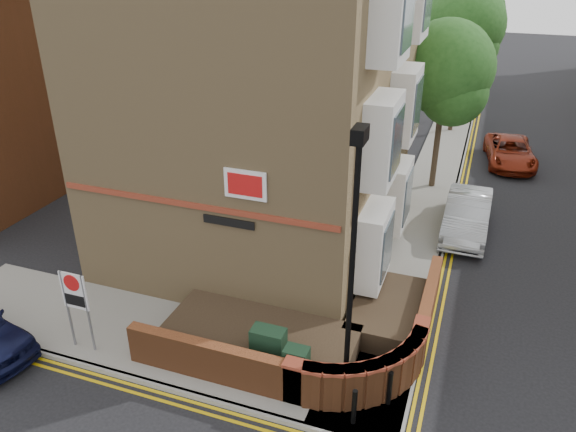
{
  "coord_description": "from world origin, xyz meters",
  "views": [
    {
      "loc": [
        3.67,
        -8.33,
        9.47
      ],
      "look_at": [
        -0.79,
        4.0,
        2.91
      ],
      "focal_mm": 35.0,
      "sensor_mm": 36.0,
      "label": 1
    }
  ],
  "objects_px": {
    "lamppost": "(352,273)",
    "zone_sign": "(75,297)",
    "silver_car_near": "(467,215)",
    "utility_cabinet_large": "(268,350)"
  },
  "relations": [
    {
      "from": "lamppost",
      "to": "silver_car_near",
      "type": "distance_m",
      "value": 9.77
    },
    {
      "from": "utility_cabinet_large",
      "to": "silver_car_near",
      "type": "xyz_separation_m",
      "value": [
        3.9,
        9.08,
        -0.02
      ]
    },
    {
      "from": "lamppost",
      "to": "silver_car_near",
      "type": "bearing_deg",
      "value": 77.71
    },
    {
      "from": "lamppost",
      "to": "silver_car_near",
      "type": "relative_size",
      "value": 1.49
    },
    {
      "from": "utility_cabinet_large",
      "to": "silver_car_near",
      "type": "height_order",
      "value": "silver_car_near"
    },
    {
      "from": "lamppost",
      "to": "zone_sign",
      "type": "relative_size",
      "value": 2.86
    },
    {
      "from": "lamppost",
      "to": "zone_sign",
      "type": "xyz_separation_m",
      "value": [
        -6.6,
        -0.7,
        -1.7
      ]
    },
    {
      "from": "zone_sign",
      "to": "silver_car_near",
      "type": "relative_size",
      "value": 0.52
    },
    {
      "from": "utility_cabinet_large",
      "to": "lamppost",
      "type": "bearing_deg",
      "value": -3.01
    },
    {
      "from": "lamppost",
      "to": "zone_sign",
      "type": "distance_m",
      "value": 6.85
    }
  ]
}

